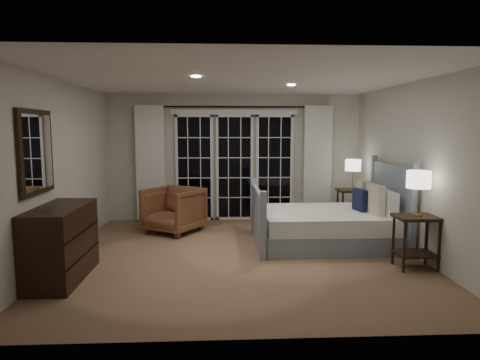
{
  "coord_description": "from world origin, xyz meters",
  "views": [
    {
      "loc": [
        -0.32,
        -6.02,
        1.83
      ],
      "look_at": [
        0.0,
        0.41,
        1.05
      ],
      "focal_mm": 32.0,
      "sensor_mm": 36.0,
      "label": 1
    }
  ],
  "objects_px": {
    "lamp_right": "(353,166)",
    "armchair": "(174,210)",
    "nightstand_left": "(416,233)",
    "nightstand_right": "(352,202)",
    "dresser": "(61,243)",
    "lamp_left": "(419,180)",
    "bed": "(329,224)"
  },
  "relations": [
    {
      "from": "lamp_right",
      "to": "armchair",
      "type": "bearing_deg",
      "value": -173.74
    },
    {
      "from": "armchair",
      "to": "nightstand_left",
      "type": "bearing_deg",
      "value": 0.77
    },
    {
      "from": "nightstand_right",
      "to": "dresser",
      "type": "bearing_deg",
      "value": -148.76
    },
    {
      "from": "lamp_left",
      "to": "lamp_right",
      "type": "height_order",
      "value": "lamp_left"
    },
    {
      "from": "nightstand_left",
      "to": "lamp_left",
      "type": "relative_size",
      "value": 1.19
    },
    {
      "from": "bed",
      "to": "armchair",
      "type": "relative_size",
      "value": 2.48
    },
    {
      "from": "nightstand_left",
      "to": "lamp_left",
      "type": "xyz_separation_m",
      "value": [
        0.0,
        -0.0,
        0.7
      ]
    },
    {
      "from": "bed",
      "to": "nightstand_left",
      "type": "xyz_separation_m",
      "value": [
        0.84,
        -1.21,
        0.14
      ]
    },
    {
      "from": "nightstand_left",
      "to": "lamp_right",
      "type": "relative_size",
      "value": 1.25
    },
    {
      "from": "bed",
      "to": "lamp_left",
      "type": "relative_size",
      "value": 3.7
    },
    {
      "from": "bed",
      "to": "lamp_left",
      "type": "xyz_separation_m",
      "value": [
        0.84,
        -1.21,
        0.85
      ]
    },
    {
      "from": "bed",
      "to": "lamp_right",
      "type": "distance_m",
      "value": 1.7
    },
    {
      "from": "bed",
      "to": "lamp_left",
      "type": "distance_m",
      "value": 1.7
    },
    {
      "from": "bed",
      "to": "dresser",
      "type": "distance_m",
      "value": 3.91
    },
    {
      "from": "armchair",
      "to": "dresser",
      "type": "height_order",
      "value": "dresser"
    },
    {
      "from": "bed",
      "to": "armchair",
      "type": "xyz_separation_m",
      "value": [
        -2.53,
        0.92,
        0.08
      ]
    },
    {
      "from": "armchair",
      "to": "dresser",
      "type": "distance_m",
      "value": 2.57
    },
    {
      "from": "lamp_left",
      "to": "armchair",
      "type": "height_order",
      "value": "lamp_left"
    },
    {
      "from": "dresser",
      "to": "bed",
      "type": "bearing_deg",
      "value": 21.02
    },
    {
      "from": "bed",
      "to": "dresser",
      "type": "relative_size",
      "value": 1.72
    },
    {
      "from": "lamp_left",
      "to": "lamp_right",
      "type": "bearing_deg",
      "value": 91.53
    },
    {
      "from": "lamp_left",
      "to": "armchair",
      "type": "relative_size",
      "value": 0.67
    },
    {
      "from": "nightstand_left",
      "to": "lamp_right",
      "type": "height_order",
      "value": "lamp_right"
    },
    {
      "from": "nightstand_right",
      "to": "lamp_right",
      "type": "relative_size",
      "value": 1.24
    },
    {
      "from": "nightstand_left",
      "to": "nightstand_right",
      "type": "xyz_separation_m",
      "value": [
        -0.07,
        2.49,
        -0.0
      ]
    },
    {
      "from": "nightstand_left",
      "to": "nightstand_right",
      "type": "distance_m",
      "value": 2.49
    },
    {
      "from": "nightstand_left",
      "to": "armchair",
      "type": "relative_size",
      "value": 0.8
    },
    {
      "from": "bed",
      "to": "armchair",
      "type": "height_order",
      "value": "bed"
    },
    {
      "from": "nightstand_right",
      "to": "armchair",
      "type": "distance_m",
      "value": 3.33
    },
    {
      "from": "armchair",
      "to": "dresser",
      "type": "relative_size",
      "value": 0.69
    },
    {
      "from": "dresser",
      "to": "armchair",
      "type": "bearing_deg",
      "value": 64.36
    },
    {
      "from": "bed",
      "to": "lamp_right",
      "type": "bearing_deg",
      "value": 58.89
    }
  ]
}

